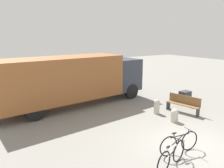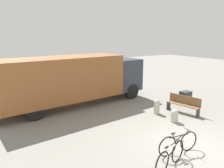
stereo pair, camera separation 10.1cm
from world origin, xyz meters
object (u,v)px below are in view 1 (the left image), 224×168
at_px(park_bench, 183,103).
at_px(bollard_far_bench, 157,106).
at_px(bicycle_near, 172,156).
at_px(bollard_near_bench, 174,115).
at_px(delivery_truck, 74,78).
at_px(bicycle_middle, 179,143).
at_px(utility_box, 185,98).

bearing_deg(park_bench, bollard_far_bench, 51.82).
relative_size(bicycle_near, bollard_near_bench, 2.55).
height_order(delivery_truck, bicycle_middle, delivery_truck).
height_order(bicycle_middle, bollard_far_bench, bicycle_middle).
xyz_separation_m(park_bench, bicycle_middle, (-3.54, -2.85, -0.12)).
bearing_deg(bicycle_near, utility_box, 22.26).
bearing_deg(delivery_truck, bollard_far_bench, -54.61).
bearing_deg(delivery_truck, bollard_near_bench, -63.59).
distance_m(bollard_near_bench, utility_box, 3.15).
distance_m(bicycle_middle, utility_box, 6.13).
bearing_deg(bollard_near_bench, park_bench, 25.58).
relative_size(park_bench, bicycle_near, 1.13).
relative_size(delivery_truck, park_bench, 4.89).
xyz_separation_m(delivery_truck, utility_box, (5.82, -3.35, -1.26)).
height_order(park_bench, bicycle_middle, park_bench).
height_order(bicycle_near, utility_box, bicycle_near).
bearing_deg(bollard_far_bench, bicycle_middle, -122.08).
bearing_deg(bicycle_middle, park_bench, 45.13).
bearing_deg(park_bench, bollard_near_bench, 102.70).
bearing_deg(bicycle_middle, bollard_near_bench, 51.97).
relative_size(park_bench, bollard_near_bench, 2.87).
bearing_deg(utility_box, park_bench, -142.65).
height_order(park_bench, bollard_near_bench, park_bench).
bearing_deg(utility_box, bollard_near_bench, -148.52).
relative_size(delivery_truck, bicycle_near, 5.51).
height_order(delivery_truck, bollard_near_bench, delivery_truck).
height_order(park_bench, utility_box, park_bench).
distance_m(bicycle_near, bicycle_middle, 1.01).
height_order(bicycle_middle, utility_box, bicycle_middle).
xyz_separation_m(bollard_near_bench, bollard_far_bench, (0.07, 1.32, 0.08)).
bearing_deg(bollard_near_bench, bicycle_near, -138.66).
relative_size(bollard_far_bench, utility_box, 0.95).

